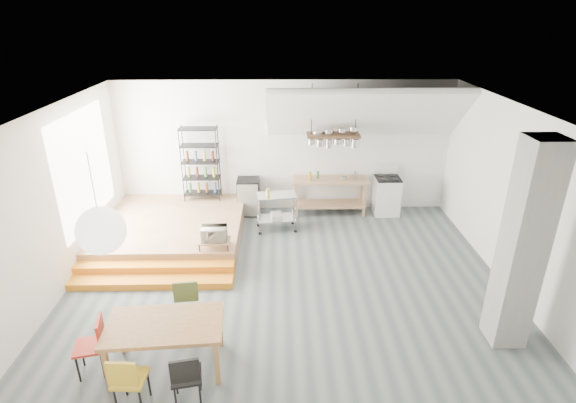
{
  "coord_description": "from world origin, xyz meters",
  "views": [
    {
      "loc": [
        -0.13,
        -6.99,
        4.7
      ],
      "look_at": [
        0.03,
        0.8,
        1.34
      ],
      "focal_mm": 28.0,
      "sensor_mm": 36.0,
      "label": 1
    }
  ],
  "objects_px": {
    "dining_table": "(165,328)",
    "mini_fridge": "(249,196)",
    "rolling_cart": "(277,207)",
    "stove": "(386,195)"
  },
  "relations": [
    {
      "from": "dining_table",
      "to": "mini_fridge",
      "type": "xyz_separation_m",
      "value": [
        0.82,
        5.21,
        -0.22
      ]
    },
    {
      "from": "dining_table",
      "to": "mini_fridge",
      "type": "distance_m",
      "value": 5.28
    },
    {
      "from": "dining_table",
      "to": "rolling_cart",
      "type": "xyz_separation_m",
      "value": [
        1.52,
        4.29,
        -0.11
      ]
    },
    {
      "from": "stove",
      "to": "mini_fridge",
      "type": "xyz_separation_m",
      "value": [
        -3.39,
        0.04,
        -0.03
      ]
    },
    {
      "from": "rolling_cart",
      "to": "mini_fridge",
      "type": "bearing_deg",
      "value": 119.88
    },
    {
      "from": "rolling_cart",
      "to": "mini_fridge",
      "type": "xyz_separation_m",
      "value": [
        -0.69,
        0.92,
        -0.11
      ]
    },
    {
      "from": "mini_fridge",
      "to": "rolling_cart",
      "type": "bearing_deg",
      "value": -53.01
    },
    {
      "from": "dining_table",
      "to": "rolling_cart",
      "type": "bearing_deg",
      "value": 66.53
    },
    {
      "from": "dining_table",
      "to": "rolling_cart",
      "type": "height_order",
      "value": "rolling_cart"
    },
    {
      "from": "rolling_cart",
      "to": "dining_table",
      "type": "bearing_deg",
      "value": -116.58
    }
  ]
}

